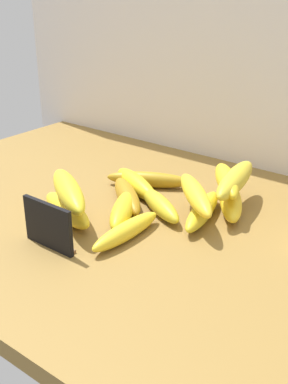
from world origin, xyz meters
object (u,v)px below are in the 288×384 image
(banana_10, at_px, (235,180))
(banana_11, at_px, (68,191))
(banana_7, at_px, (149,180))
(banana_2, at_px, (136,184))
(banana_3, at_px, (231,201))
(banana_1, at_px, (124,209))
(banana_6, at_px, (203,211))
(banana_9, at_px, (195,194))
(chalkboard_sign, at_px, (49,227))
(banana_5, at_px, (126,231))
(banana_12, at_px, (227,180))
(banana_8, at_px, (67,210))
(banana_4, at_px, (127,196))

(banana_10, distance_m, banana_11, 0.32)
(banana_7, relative_size, banana_11, 0.95)
(banana_2, distance_m, banana_3, 0.21)
(banana_7, bearing_deg, banana_1, -70.18)
(banana_3, xyz_separation_m, banana_11, (-0.22, -0.23, 0.04))
(banana_11, bearing_deg, banana_6, 40.04)
(banana_2, distance_m, banana_10, 0.22)
(banana_1, relative_size, banana_9, 0.88)
(banana_3, bearing_deg, chalkboard_sign, -119.55)
(banana_5, distance_m, banana_7, 0.24)
(banana_11, bearing_deg, banana_10, 47.89)
(banana_10, height_order, banana_11, banana_11)
(chalkboard_sign, xyz_separation_m, banana_3, (0.18, 0.31, -0.02))
(banana_11, bearing_deg, banana_5, 6.35)
(banana_10, bearing_deg, banana_3, -86.24)
(banana_11, distance_m, banana_12, 0.31)
(chalkboard_sign, xyz_separation_m, banana_9, (0.14, 0.24, 0.02))
(banana_5, relative_size, banana_9, 0.91)
(banana_2, relative_size, banana_11, 0.87)
(banana_10, relative_size, banana_11, 0.99)
(chalkboard_sign, xyz_separation_m, banana_5, (0.09, 0.10, -0.02))
(banana_1, relative_size, banana_2, 0.96)
(banana_2, height_order, banana_11, banana_11)
(banana_1, bearing_deg, banana_7, 109.82)
(banana_1, height_order, banana_5, banana_1)
(banana_2, bearing_deg, banana_6, -6.88)
(banana_5, xyz_separation_m, banana_12, (0.08, 0.22, 0.04))
(banana_11, bearing_deg, banana_2, 85.95)
(banana_1, bearing_deg, banana_8, -138.52)
(banana_3, xyz_separation_m, banana_9, (-0.04, -0.08, 0.03))
(banana_12, bearing_deg, banana_6, -98.77)
(banana_5, height_order, banana_7, banana_7)
(banana_1, height_order, banana_9, banana_9)
(chalkboard_sign, xyz_separation_m, banana_10, (0.18, 0.33, 0.02))
(chalkboard_sign, height_order, banana_3, chalkboard_sign)
(banana_6, bearing_deg, banana_2, 173.12)
(banana_6, bearing_deg, banana_9, -127.57)
(banana_1, xyz_separation_m, banana_5, (0.06, -0.06, -0.00))
(banana_6, relative_size, banana_9, 0.94)
(banana_5, height_order, banana_9, banana_9)
(banana_1, bearing_deg, banana_9, 34.37)
(chalkboard_sign, relative_size, banana_11, 0.55)
(banana_1, distance_m, banana_9, 0.14)
(banana_3, xyz_separation_m, banana_7, (-0.20, -0.00, -0.00))
(banana_3, distance_m, banana_10, 0.04)
(banana_3, relative_size, banana_9, 0.89)
(banana_1, distance_m, banana_4, 0.06)
(banana_1, distance_m, banana_10, 0.23)
(banana_1, xyz_separation_m, banana_3, (0.15, 0.15, 0.00))
(banana_6, distance_m, banana_12, 0.08)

